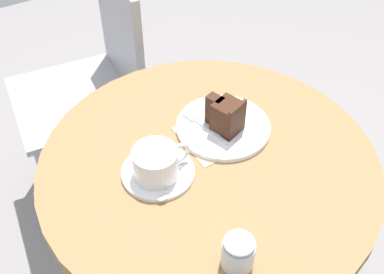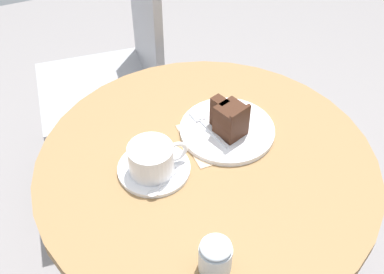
% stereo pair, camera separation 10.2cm
% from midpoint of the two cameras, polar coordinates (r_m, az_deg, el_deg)
% --- Properties ---
extents(cafe_table, '(0.73, 0.73, 0.69)m').
position_cam_midpoint_polar(cafe_table, '(1.11, -0.77, -6.93)').
color(cafe_table, olive).
rests_on(cafe_table, ground).
extents(saucer, '(0.15, 0.15, 0.01)m').
position_cam_midpoint_polar(saucer, '(1.00, -6.97, -4.32)').
color(saucer, white).
rests_on(saucer, cafe_table).
extents(coffee_cup, '(0.13, 0.09, 0.07)m').
position_cam_midpoint_polar(coffee_cup, '(0.97, -7.24, -3.14)').
color(coffee_cup, white).
rests_on(coffee_cup, saucer).
extents(teaspoon, '(0.10, 0.06, 0.00)m').
position_cam_midpoint_polar(teaspoon, '(0.96, -5.61, -6.03)').
color(teaspoon, silver).
rests_on(teaspoon, saucer).
extents(cake_plate, '(0.21, 0.21, 0.01)m').
position_cam_midpoint_polar(cake_plate, '(1.09, 1.04, 1.09)').
color(cake_plate, white).
rests_on(cake_plate, cafe_table).
extents(cake_slice, '(0.07, 0.09, 0.08)m').
position_cam_midpoint_polar(cake_slice, '(1.05, 1.28, 2.38)').
color(cake_slice, '#422619').
rests_on(cake_slice, cake_plate).
extents(fork, '(0.04, 0.14, 0.00)m').
position_cam_midpoint_polar(fork, '(1.08, -1.60, 1.47)').
color(fork, silver).
rests_on(fork, cake_plate).
extents(napkin, '(0.17, 0.15, 0.00)m').
position_cam_midpoint_polar(napkin, '(1.08, 0.36, 0.28)').
color(napkin, tan).
rests_on(napkin, cafe_table).
extents(cafe_chair, '(0.42, 0.42, 0.84)m').
position_cam_midpoint_polar(cafe_chair, '(1.58, -13.08, 6.86)').
color(cafe_chair, '#9E9EA3').
rests_on(cafe_chair, ground).
extents(sugar_pot, '(0.06, 0.06, 0.07)m').
position_cam_midpoint_polar(sugar_pot, '(0.84, 1.98, -13.63)').
color(sugar_pot, silver).
rests_on(sugar_pot, cafe_table).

